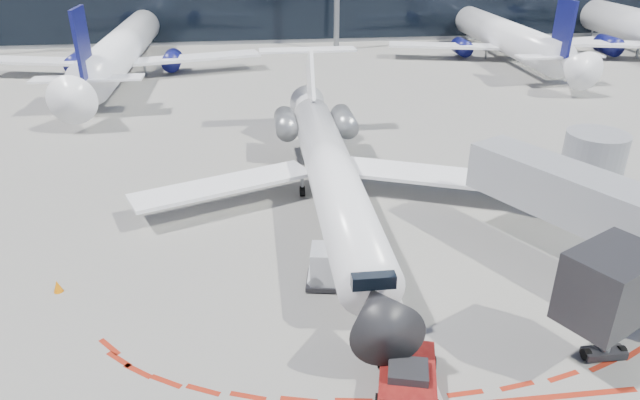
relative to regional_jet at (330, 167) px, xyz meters
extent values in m
plane|color=slate|center=(1.75, -4.19, -2.32)|extent=(260.00, 260.00, 0.00)
cube|color=silver|center=(1.75, -2.19, -2.31)|extent=(0.25, 40.00, 0.01)
cube|color=black|center=(1.75, 48.76, 2.68)|extent=(150.00, 0.20, 9.00)
cube|color=#95989E|center=(10.75, -8.69, 1.28)|extent=(8.22, 12.61, 2.30)
cube|color=black|center=(7.70, -14.43, 1.28)|extent=(3.86, 3.44, 2.60)
cylinder|color=slate|center=(8.50, -14.03, -1.12)|extent=(0.36, 0.36, 2.40)
cube|color=black|center=(8.50, -14.03, -2.10)|extent=(1.60, 0.60, 0.30)
cylinder|color=#95989E|center=(13.80, -2.95, 0.08)|extent=(3.20, 3.20, 4.80)
cylinder|color=black|center=(13.80, -2.95, -2.07)|extent=(4.00, 4.00, 0.50)
cylinder|color=white|center=(0.00, -1.14, -0.03)|extent=(2.62, 21.39, 2.62)
cone|color=black|center=(0.00, -13.19, -0.03)|extent=(2.62, 2.72, 2.62)
cone|color=white|center=(0.00, 11.30, -0.03)|extent=(2.62, 3.50, 2.62)
cube|color=black|center=(0.00, -11.64, 0.50)|extent=(1.65, 1.36, 0.53)
cube|color=white|center=(-6.03, 0.32, -0.91)|extent=(10.41, 6.17, 0.30)
cube|color=white|center=(6.03, 0.32, -0.91)|extent=(10.41, 6.17, 0.30)
cube|color=white|center=(0.00, 10.33, 2.30)|extent=(0.24, 4.56, 4.64)
cube|color=white|center=(0.00, 12.37, 4.05)|extent=(7.00, 1.56, 0.16)
cylinder|color=slate|center=(-1.99, 7.41, 0.21)|extent=(1.46, 3.31, 1.46)
cylinder|color=slate|center=(1.99, 7.41, 0.21)|extent=(1.46, 3.31, 1.46)
cylinder|color=black|center=(0.00, -10.08, -2.04)|extent=(0.21, 0.54, 0.54)
cylinder|color=black|center=(-1.46, 1.29, -2.01)|extent=(0.29, 0.62, 0.62)
cylinder|color=black|center=(1.46, 1.29, -2.01)|extent=(0.29, 0.62, 0.62)
cylinder|color=slate|center=(0.00, -10.08, -1.78)|extent=(0.17, 0.17, 1.07)
cube|color=#590D0C|center=(0.73, -14.74, -1.79)|extent=(2.63, 3.45, 0.86)
cube|color=black|center=(0.66, -15.02, -1.22)|extent=(1.59, 1.45, 0.34)
cylinder|color=slate|center=(1.27, -12.71, -1.98)|extent=(0.73, 2.43, 0.10)
cylinder|color=black|center=(0.12, -13.49, -2.01)|extent=(0.42, 0.66, 0.61)
cylinder|color=black|center=(1.88, -13.96, -2.01)|extent=(0.42, 0.66, 0.61)
cube|color=black|center=(-1.12, -8.01, -2.14)|extent=(2.23, 1.99, 0.22)
cube|color=silver|center=(-1.12, -8.01, -1.26)|extent=(1.81, 1.73, 1.57)
cylinder|color=black|center=(-2.01, -8.50, -2.22)|extent=(0.13, 0.21, 0.20)
cylinder|color=black|center=(-0.46, -8.77, -2.22)|extent=(0.13, 0.21, 0.20)
cylinder|color=black|center=(-1.78, -7.24, -2.22)|extent=(0.13, 0.21, 0.20)
cylinder|color=black|center=(-0.23, -7.52, -2.22)|extent=(0.13, 0.21, 0.20)
cone|color=orange|center=(-13.08, -7.18, -2.03)|extent=(0.41, 0.41, 0.57)
camera|label=1|loc=(-4.04, -29.29, 12.44)|focal=32.00mm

